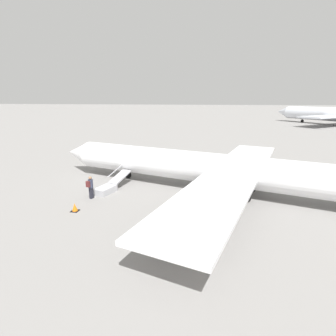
% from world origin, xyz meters
% --- Properties ---
extents(ground_plane, '(600.00, 600.00, 0.00)m').
position_xyz_m(ground_plane, '(0.00, 0.00, 0.00)').
color(ground_plane, gray).
extents(airplane_main, '(31.83, 24.82, 6.52)m').
position_xyz_m(airplane_main, '(-0.91, 0.25, 1.94)').
color(airplane_main, white).
rests_on(airplane_main, ground).
extents(boarding_stairs, '(2.03, 4.14, 1.65)m').
position_xyz_m(boarding_stairs, '(8.64, 1.54, 0.37)').
color(boarding_stairs, '#B2B2B7').
rests_on(boarding_stairs, ground).
extents(passenger, '(0.41, 0.56, 1.74)m').
position_xyz_m(passenger, '(9.31, 3.25, 1.00)').
color(passenger, '#23232D').
rests_on(passenger, ground).
extents(traffic_cone_near_stairs, '(0.50, 0.50, 0.55)m').
position_xyz_m(traffic_cone_near_stairs, '(9.32, 5.61, 0.26)').
color(traffic_cone_near_stairs, black).
rests_on(traffic_cone_near_stairs, ground).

